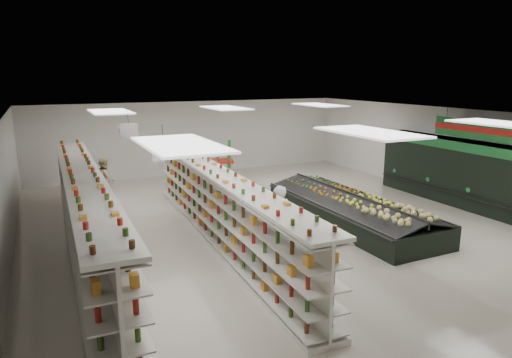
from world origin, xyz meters
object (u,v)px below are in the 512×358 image
soda_endcap (218,163)px  gondola_center (220,211)px  shopper_background (105,179)px  produce_island (350,209)px  gondola_left (86,217)px  shopper_main (279,219)px

soda_endcap → gondola_center: bearing=-110.4°
gondola_center → shopper_background: size_ratio=7.14×
gondola_center → soda_endcap: bearing=71.7°
produce_island → soda_endcap: 7.05m
soda_endcap → produce_island: bearing=-77.1°
gondola_left → soda_endcap: size_ratio=7.35×
gondola_left → produce_island: gondola_left is taller
shopper_background → gondola_left: bearing=170.8°
gondola_center → produce_island: (4.08, -0.13, -0.43)m
gondola_left → shopper_main: gondola_left is taller
gondola_left → shopper_background: (1.10, 5.03, -0.17)m
soda_endcap → shopper_background: soda_endcap is taller
produce_island → shopper_background: shopper_background is taller
soda_endcap → shopper_background: (-4.65, -1.04, -0.02)m
produce_island → soda_endcap: soda_endcap is taller
gondola_center → shopper_background: (-2.14, 5.69, -0.10)m
shopper_main → gondola_center: bearing=-46.6°
gondola_left → soda_endcap: 8.36m
gondola_left → gondola_center: 3.32m
soda_endcap → shopper_main: 8.14m
soda_endcap → shopper_main: shopper_main is taller
gondola_left → shopper_background: 5.15m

